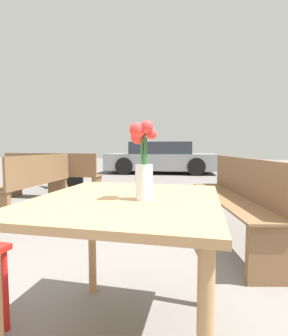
{
  "coord_description": "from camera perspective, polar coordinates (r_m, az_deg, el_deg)",
  "views": [
    {
      "loc": [
        0.28,
        -1.16,
        0.96
      ],
      "look_at": [
        0.09,
        -0.03,
        0.87
      ],
      "focal_mm": 28.0,
      "sensor_mm": 36.0,
      "label": 1
    }
  ],
  "objects": [
    {
      "name": "bench_near",
      "position": [
        2.88,
        19.46,
        -5.39
      ],
      "size": [
        0.67,
        1.98,
        0.85
      ],
      "color": "brown",
      "rests_on": "ground_plane"
    },
    {
      "name": "bicycle",
      "position": [
        6.09,
        -17.18,
        -1.45
      ],
      "size": [
        1.32,
        0.95,
        0.75
      ],
      "color": "black",
      "rests_on": "ground_plane"
    },
    {
      "name": "bench_far",
      "position": [
        4.09,
        -22.34,
        -2.86
      ],
      "size": [
        0.41,
        1.52,
        0.85
      ],
      "color": "brown",
      "rests_on": "ground_plane"
    },
    {
      "name": "bench_middle",
      "position": [
        5.12,
        -19.37,
        -1.17
      ],
      "size": [
        1.82,
        0.43,
        0.85
      ],
      "color": "brown",
      "rests_on": "ground_plane"
    },
    {
      "name": "table_front",
      "position": [
        1.24,
        -3.86,
        -10.95
      ],
      "size": [
        0.88,
        0.99,
        0.73
      ],
      "color": "tan",
      "rests_on": "ground_plane"
    },
    {
      "name": "flower_vase",
      "position": [
        1.15,
        -0.21,
        1.22
      ],
      "size": [
        0.12,
        0.12,
        0.35
      ],
      "color": "silver",
      "rests_on": "table_front"
    },
    {
      "name": "parked_car",
      "position": [
        9.71,
        3.75,
        2.19
      ],
      "size": [
        4.02,
        1.96,
        1.14
      ],
      "color": "gray",
      "rests_on": "ground_plane"
    }
  ]
}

